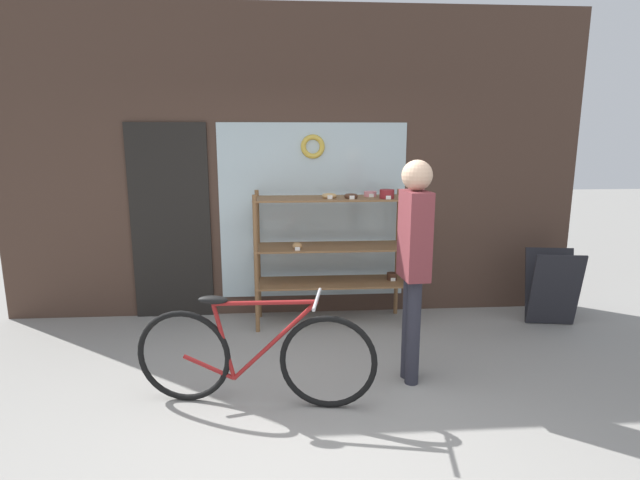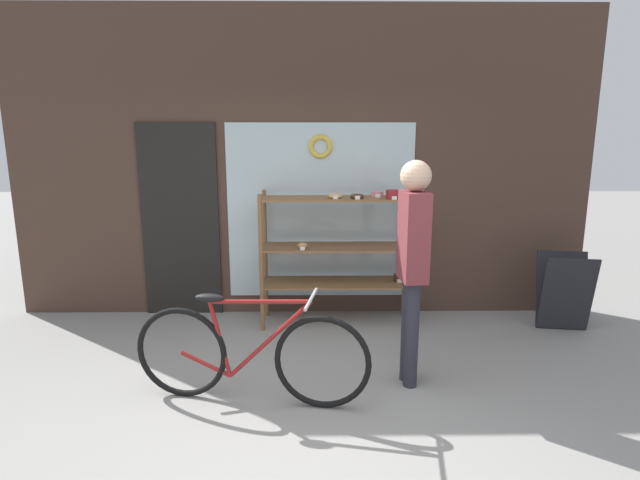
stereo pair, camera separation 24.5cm
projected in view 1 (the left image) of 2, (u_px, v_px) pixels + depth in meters
The scene contains 6 objects.
ground_plane at pixel (305, 441), 3.27m from camera, with size 30.00×30.00×0.00m, color gray.
storefront_facade at pixel (291, 169), 5.37m from camera, with size 6.27×0.13×3.29m.
display_case at pixel (334, 243), 5.18m from camera, with size 1.56×0.47×1.43m.
bicycle at pixel (254, 356), 3.65m from camera, with size 1.77×0.47×0.84m.
sandwich_board at pixel (552, 288), 5.23m from camera, with size 0.55×0.45×0.79m.
pedestrian at pixel (414, 253), 3.87m from camera, with size 0.23×0.33×1.79m.
Camera 1 is at (-0.11, -2.93, 1.96)m, focal length 28.00 mm.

